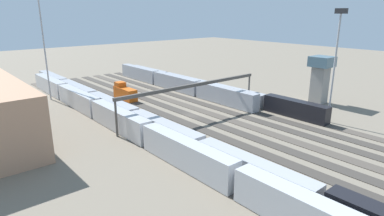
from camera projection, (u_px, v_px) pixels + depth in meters
name	position (u px, v px, depth m)	size (l,w,h in m)	color
ground_plane	(191.00, 116.00, 86.48)	(400.00, 400.00, 0.00)	#756B5B
track_bed_0	(241.00, 102.00, 98.86)	(140.00, 2.80, 0.12)	#4C443D
track_bed_1	(230.00, 105.00, 95.76)	(140.00, 2.80, 0.12)	#3D3833
track_bed_2	(218.00, 108.00, 92.66)	(140.00, 2.80, 0.12)	#3D3833
track_bed_3	(205.00, 112.00, 89.56)	(140.00, 2.80, 0.12)	#4C443D
track_bed_4	(191.00, 115.00, 86.47)	(140.00, 2.80, 0.12)	#3D3833
track_bed_5	(176.00, 119.00, 83.37)	(140.00, 2.80, 0.12)	#3D3833
track_bed_6	(160.00, 123.00, 80.27)	(140.00, 2.80, 0.12)	#4C443D
track_bed_7	(143.00, 128.00, 77.17)	(140.00, 2.80, 0.12)	#3D3833
track_bed_8	(124.00, 133.00, 74.08)	(140.00, 2.80, 0.12)	#4C443D
train_on_track_8	(119.00, 120.00, 74.57)	(119.80, 3.00, 5.00)	#B7BABF
train_on_track_1	(176.00, 83.00, 114.10)	(71.40, 3.00, 5.00)	#A8AAB2
train_on_track_5	(125.00, 93.00, 102.02)	(10.00, 3.00, 5.00)	#D85914
train_on_track_0	(204.00, 87.00, 110.54)	(90.60, 3.00, 4.40)	black
train_on_track_7	(133.00, 115.00, 79.77)	(139.00, 3.00, 4.40)	black
light_mast_0	(336.00, 52.00, 76.56)	(2.80, 0.70, 27.27)	#9EA0A5
light_mast_1	(43.00, 33.00, 96.79)	(2.80, 0.70, 32.79)	#9EA0A5
signal_gantry	(193.00, 88.00, 83.55)	(0.70, 45.00, 8.80)	#4C4742
control_tower	(320.00, 76.00, 96.53)	(6.00, 6.00, 14.01)	gray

